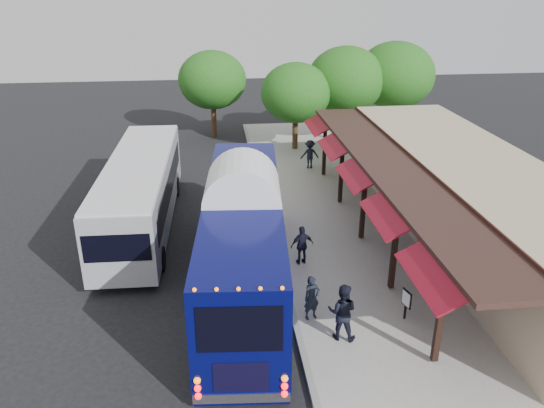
{
  "coord_description": "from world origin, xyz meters",
  "views": [
    {
      "loc": [
        -2.36,
        -15.85,
        10.53
      ],
      "look_at": [
        -0.04,
        4.41,
        1.8
      ],
      "focal_mm": 35.0,
      "sensor_mm": 36.0,
      "label": 1
    }
  ],
  "objects_px": {
    "coach_bus": "(244,235)",
    "city_bus": "(141,190)",
    "ped_d": "(310,154)",
    "sign_board": "(406,300)",
    "ped_a": "(312,298)",
    "ped_b": "(342,312)",
    "ped_c": "(302,245)"
  },
  "relations": [
    {
      "from": "ped_d",
      "to": "sign_board",
      "type": "xyz_separation_m",
      "value": [
        0.43,
        -15.27,
        -0.12
      ]
    },
    {
      "from": "coach_bus",
      "to": "sign_board",
      "type": "distance_m",
      "value": 5.96
    },
    {
      "from": "coach_bus",
      "to": "ped_b",
      "type": "relative_size",
      "value": 6.6
    },
    {
      "from": "ped_c",
      "to": "ped_d",
      "type": "xyz_separation_m",
      "value": [
        2.33,
        11.21,
        0.05
      ]
    },
    {
      "from": "ped_b",
      "to": "ped_c",
      "type": "distance_m",
      "value": 4.8
    },
    {
      "from": "city_bus",
      "to": "ped_c",
      "type": "bearing_deg",
      "value": -33.05
    },
    {
      "from": "ped_d",
      "to": "ped_c",
      "type": "bearing_deg",
      "value": 77.24
    },
    {
      "from": "ped_c",
      "to": "ped_d",
      "type": "height_order",
      "value": "ped_d"
    },
    {
      "from": "ped_a",
      "to": "ped_c",
      "type": "relative_size",
      "value": 0.97
    },
    {
      "from": "ped_b",
      "to": "ped_c",
      "type": "xyz_separation_m",
      "value": [
        -0.44,
        4.78,
        -0.15
      ]
    },
    {
      "from": "ped_c",
      "to": "ped_b",
      "type": "bearing_deg",
      "value": 82.99
    },
    {
      "from": "ped_c",
      "to": "ped_d",
      "type": "bearing_deg",
      "value": -113.99
    },
    {
      "from": "city_bus",
      "to": "sign_board",
      "type": "relative_size",
      "value": 11.19
    },
    {
      "from": "coach_bus",
      "to": "sign_board",
      "type": "bearing_deg",
      "value": -24.34
    },
    {
      "from": "ped_b",
      "to": "ped_d",
      "type": "height_order",
      "value": "ped_b"
    },
    {
      "from": "ped_c",
      "to": "city_bus",
      "type": "bearing_deg",
      "value": -46.64
    },
    {
      "from": "ped_b",
      "to": "ped_c",
      "type": "relative_size",
      "value": 1.19
    },
    {
      "from": "city_bus",
      "to": "ped_d",
      "type": "height_order",
      "value": "city_bus"
    },
    {
      "from": "city_bus",
      "to": "ped_b",
      "type": "xyz_separation_m",
      "value": [
        7.03,
        -9.29,
        -0.67
      ]
    },
    {
      "from": "ped_a",
      "to": "sign_board",
      "type": "distance_m",
      "value": 3.08
    },
    {
      "from": "coach_bus",
      "to": "ped_a",
      "type": "xyz_separation_m",
      "value": [
        2.05,
        -2.41,
        -1.2
      ]
    },
    {
      "from": "city_bus",
      "to": "ped_c",
      "type": "distance_m",
      "value": 8.03
    },
    {
      "from": "coach_bus",
      "to": "city_bus",
      "type": "distance_m",
      "value": 7.16
    },
    {
      "from": "ped_b",
      "to": "sign_board",
      "type": "xyz_separation_m",
      "value": [
        2.32,
        0.72,
        -0.22
      ]
    },
    {
      "from": "ped_b",
      "to": "ped_a",
      "type": "bearing_deg",
      "value": -36.69
    },
    {
      "from": "ped_b",
      "to": "ped_d",
      "type": "xyz_separation_m",
      "value": [
        1.89,
        15.99,
        -0.1
      ]
    },
    {
      "from": "coach_bus",
      "to": "ped_a",
      "type": "bearing_deg",
      "value": -45.08
    },
    {
      "from": "ped_a",
      "to": "ped_d",
      "type": "relative_size",
      "value": 0.91
    },
    {
      "from": "ped_c",
      "to": "sign_board",
      "type": "relative_size",
      "value": 1.49
    },
    {
      "from": "ped_d",
      "to": "sign_board",
      "type": "height_order",
      "value": "ped_d"
    },
    {
      "from": "coach_bus",
      "to": "ped_c",
      "type": "distance_m",
      "value": 2.9
    },
    {
      "from": "coach_bus",
      "to": "ped_c",
      "type": "bearing_deg",
      "value": 32.5
    }
  ]
}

